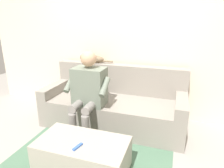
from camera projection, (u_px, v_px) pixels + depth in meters
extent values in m
plane|color=gray|center=(96.00, 150.00, 2.50)|extent=(8.00, 8.00, 0.00)
cube|color=beige|center=(124.00, 31.00, 3.16)|extent=(4.96, 0.06, 2.71)
cube|color=gray|center=(111.00, 114.00, 2.97)|extent=(1.76, 0.66, 0.41)
cube|color=gray|center=(120.00, 91.00, 3.29)|extent=(2.07, 0.19, 0.87)
cube|color=gray|center=(180.00, 120.00, 2.66)|extent=(0.16, 0.66, 0.56)
cube|color=gray|center=(55.00, 102.00, 3.24)|extent=(0.16, 0.66, 0.56)
cube|color=#A89E8E|center=(83.00, 155.00, 2.13)|extent=(0.95, 0.52, 0.35)
cube|color=slate|center=(90.00, 86.00, 2.74)|extent=(0.43, 0.30, 0.52)
sphere|color=tan|center=(89.00, 59.00, 2.62)|extent=(0.21, 0.21, 0.21)
cylinder|color=gray|center=(91.00, 106.00, 2.61)|extent=(0.11, 0.35, 0.11)
cylinder|color=gray|center=(78.00, 104.00, 2.67)|extent=(0.11, 0.35, 0.11)
cylinder|color=gray|center=(86.00, 131.00, 2.53)|extent=(0.10, 0.10, 0.41)
cylinder|color=gray|center=(73.00, 128.00, 2.59)|extent=(0.10, 0.10, 0.41)
cylinder|color=slate|center=(105.00, 87.00, 2.57)|extent=(0.08, 0.27, 0.22)
cylinder|color=slate|center=(70.00, 83.00, 2.73)|extent=(0.08, 0.27, 0.22)
ellipsoid|color=#756047|center=(94.00, 59.00, 3.27)|extent=(0.34, 0.14, 0.12)
sphere|color=#756047|center=(83.00, 57.00, 3.32)|extent=(0.10, 0.10, 0.10)
cone|color=#756047|center=(84.00, 55.00, 3.33)|extent=(0.04, 0.04, 0.03)
cone|color=#756047|center=(83.00, 55.00, 3.28)|extent=(0.04, 0.04, 0.03)
cylinder|color=#756047|center=(107.00, 61.00, 3.20)|extent=(0.18, 0.03, 0.03)
cube|color=#3860B7|center=(78.00, 147.00, 1.97)|extent=(0.06, 0.13, 0.02)
cube|color=#4C7056|center=(88.00, 162.00, 2.28)|extent=(1.83, 1.72, 0.01)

